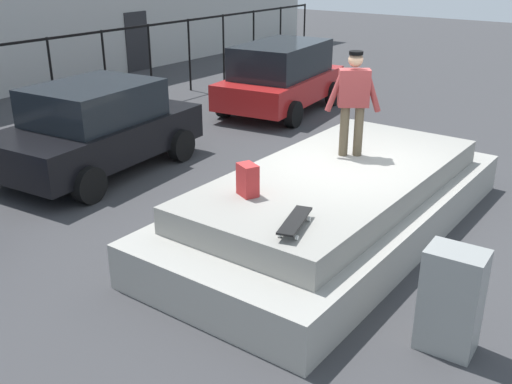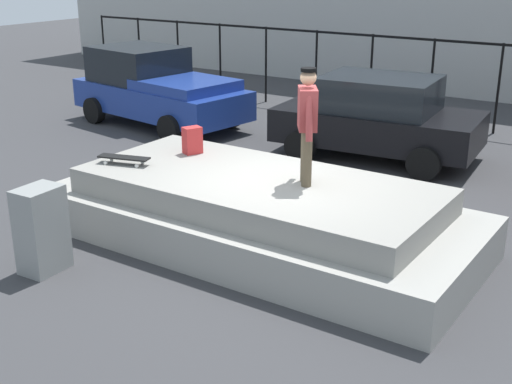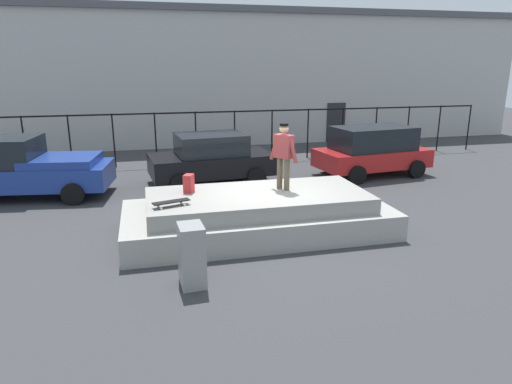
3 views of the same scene
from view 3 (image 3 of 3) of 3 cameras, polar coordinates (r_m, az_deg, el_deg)
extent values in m
plane|color=#38383A|center=(11.31, 1.60, -4.71)|extent=(60.00, 60.00, 0.00)
cube|color=#9E9B93|center=(11.06, 0.22, -3.50)|extent=(6.34, 2.89, 0.61)
cube|color=gray|center=(10.91, 0.22, -1.06)|extent=(5.20, 2.37, 0.37)
cylinder|color=brown|center=(11.17, 2.97, 2.38)|extent=(0.14, 0.14, 0.78)
cylinder|color=brown|center=(11.03, 3.86, 2.20)|extent=(0.14, 0.14, 0.78)
cube|color=maroon|center=(10.96, 3.47, 5.71)|extent=(0.46, 0.52, 0.56)
cylinder|color=maroon|center=(11.15, 2.33, 5.57)|extent=(0.24, 0.29, 0.62)
cylinder|color=maroon|center=(10.80, 4.64, 5.20)|extent=(0.24, 0.29, 0.62)
sphere|color=tan|center=(10.90, 3.51, 7.88)|extent=(0.22, 0.22, 0.22)
cylinder|color=black|center=(10.88, 3.52, 8.41)|extent=(0.29, 0.29, 0.05)
cube|color=black|center=(9.98, -10.54, -1.19)|extent=(0.83, 0.42, 0.02)
cylinder|color=silver|center=(10.02, -12.12, -1.69)|extent=(0.06, 0.04, 0.06)
cylinder|color=silver|center=(9.83, -11.75, -2.00)|extent=(0.06, 0.04, 0.06)
cylinder|color=silver|center=(10.18, -9.32, -1.26)|extent=(0.06, 0.04, 0.06)
cylinder|color=silver|center=(10.00, -8.91, -1.55)|extent=(0.06, 0.04, 0.06)
cube|color=red|center=(11.00, -8.39, 1.07)|extent=(0.30, 0.34, 0.43)
cube|color=navy|center=(15.45, -26.13, 1.82)|extent=(4.81, 2.52, 0.68)
cube|color=black|center=(15.61, -29.23, 4.42)|extent=(2.29, 2.02, 0.84)
cube|color=navy|center=(15.06, -23.06, 3.65)|extent=(2.30, 2.07, 0.24)
cylinder|color=black|center=(15.99, -20.05, 1.66)|extent=(0.66, 0.31, 0.64)
cylinder|color=black|center=(14.19, -21.88, -0.24)|extent=(0.66, 0.31, 0.64)
cube|color=black|center=(15.61, -5.59, 3.51)|extent=(4.25, 2.38, 0.68)
cube|color=black|center=(15.48, -5.66, 5.97)|extent=(2.40, 1.97, 0.69)
cylinder|color=black|center=(16.42, -10.71, 2.71)|extent=(0.66, 0.28, 0.64)
cylinder|color=black|center=(14.47, -9.42, 1.01)|extent=(0.66, 0.28, 0.64)
cylinder|color=black|center=(16.97, -2.26, 3.39)|extent=(0.66, 0.28, 0.64)
cylinder|color=black|center=(15.09, 0.04, 1.84)|extent=(0.66, 0.28, 0.64)
cube|color=#B21E1E|center=(17.20, 14.24, 4.17)|extent=(4.21, 2.40, 0.64)
cube|color=black|center=(17.07, 14.40, 6.54)|extent=(2.99, 2.02, 0.81)
cylinder|color=black|center=(17.40, 8.98, 3.52)|extent=(0.66, 0.30, 0.64)
cylinder|color=black|center=(15.80, 12.48, 2.09)|extent=(0.66, 0.30, 0.64)
cylinder|color=black|center=(18.75, 15.59, 4.01)|extent=(0.66, 0.30, 0.64)
cylinder|color=black|center=(17.27, 19.38, 2.72)|extent=(0.66, 0.30, 0.64)
cube|color=gray|center=(8.48, -8.01, -7.84)|extent=(0.47, 0.62, 1.17)
cylinder|color=black|center=(19.19, -26.92, 5.36)|extent=(0.06, 0.06, 2.10)
cylinder|color=black|center=(18.89, -22.18, 5.76)|extent=(0.06, 0.06, 2.10)
cylinder|color=black|center=(18.72, -17.32, 6.13)|extent=(0.06, 0.06, 2.10)
cylinder|color=black|center=(18.69, -12.40, 6.46)|extent=(0.06, 0.06, 2.10)
cylinder|color=black|center=(18.79, -7.50, 6.74)|extent=(0.06, 0.06, 2.10)
cylinder|color=black|center=(19.03, -2.67, 6.97)|extent=(0.06, 0.06, 2.10)
cylinder|color=black|center=(19.40, 2.00, 7.15)|extent=(0.06, 0.06, 2.10)
cylinder|color=black|center=(19.89, 6.48, 7.27)|extent=(0.06, 0.06, 2.10)
cylinder|color=black|center=(20.50, 10.71, 7.35)|extent=(0.06, 0.06, 2.10)
cylinder|color=black|center=(21.21, 14.69, 7.39)|extent=(0.06, 0.06, 2.10)
cylinder|color=black|center=(22.01, 18.39, 7.39)|extent=(0.06, 0.06, 2.10)
cylinder|color=black|center=(22.90, 21.82, 7.36)|extent=(0.06, 0.06, 2.10)
cylinder|color=black|center=(23.86, 24.98, 7.32)|extent=(0.06, 0.06, 2.10)
cube|color=black|center=(18.77, -5.14, 9.91)|extent=(24.00, 0.04, 0.06)
cube|color=#B2B2AD|center=(25.58, -7.68, 13.78)|extent=(34.30, 6.66, 6.25)
cube|color=#4C4C51|center=(25.68, -7.96, 21.09)|extent=(34.98, 7.00, 0.30)
cube|color=#262628|center=(24.28, 9.93, 8.55)|extent=(1.00, 0.06, 2.00)
camera|label=1|loc=(7.85, -52.38, 9.94)|focal=41.70mm
camera|label=2|loc=(8.02, 58.95, 8.78)|focal=47.39mm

